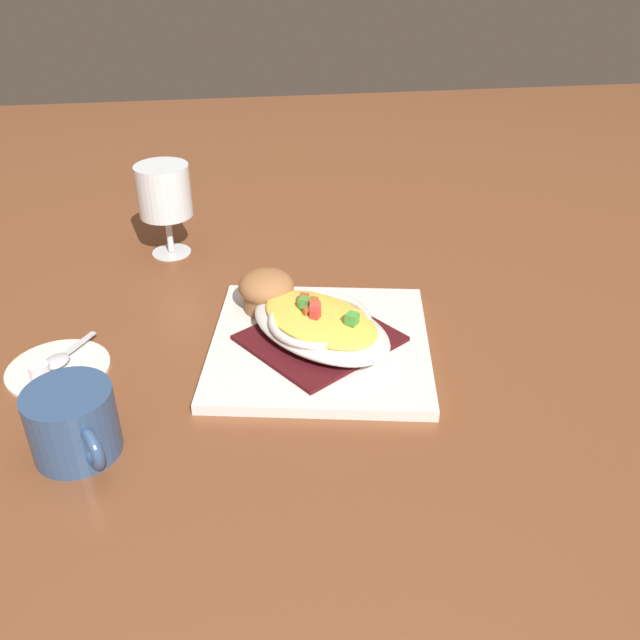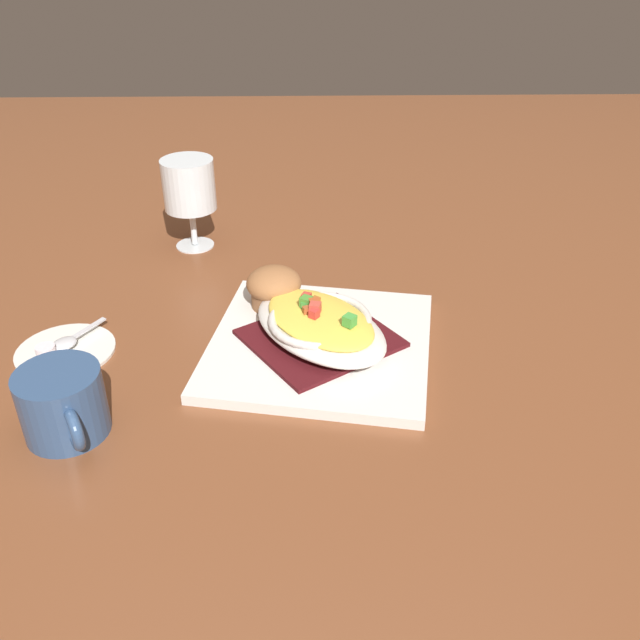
{
  "view_description": "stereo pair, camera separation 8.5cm",
  "coord_description": "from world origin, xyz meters",
  "px_view_note": "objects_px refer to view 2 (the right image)",
  "views": [
    {
      "loc": [
        0.71,
        -0.1,
        0.49
      ],
      "look_at": [
        0.0,
        0.0,
        0.04
      ],
      "focal_mm": 38.19,
      "sensor_mm": 36.0,
      "label": 1
    },
    {
      "loc": [
        0.72,
        -0.02,
        0.49
      ],
      "look_at": [
        0.0,
        0.0,
        0.04
      ],
      "focal_mm": 38.19,
      "sensor_mm": 36.0,
      "label": 2
    }
  ],
  "objects_px": {
    "spoon": "(67,342)",
    "creamer_cup_0": "(46,352)",
    "square_plate": "(320,344)",
    "coffee_mug": "(64,407)",
    "creamer_saucer": "(66,349)",
    "gratin_dish": "(320,324)",
    "stemmed_glass": "(189,189)",
    "muffin": "(274,287)"
  },
  "relations": [
    {
      "from": "creamer_saucer",
      "to": "creamer_cup_0",
      "type": "height_order",
      "value": "creamer_cup_0"
    },
    {
      "from": "square_plate",
      "to": "gratin_dish",
      "type": "bearing_deg",
      "value": -131.05
    },
    {
      "from": "gratin_dish",
      "to": "spoon",
      "type": "relative_size",
      "value": 2.93
    },
    {
      "from": "spoon",
      "to": "creamer_cup_0",
      "type": "distance_m",
      "value": 0.03
    },
    {
      "from": "creamer_saucer",
      "to": "creamer_cup_0",
      "type": "bearing_deg",
      "value": -31.92
    },
    {
      "from": "square_plate",
      "to": "creamer_saucer",
      "type": "bearing_deg",
      "value": -90.28
    },
    {
      "from": "square_plate",
      "to": "coffee_mug",
      "type": "bearing_deg",
      "value": -61.1
    },
    {
      "from": "stemmed_glass",
      "to": "gratin_dish",
      "type": "bearing_deg",
      "value": 33.1
    },
    {
      "from": "square_plate",
      "to": "stemmed_glass",
      "type": "distance_m",
      "value": 0.38
    },
    {
      "from": "stemmed_glass",
      "to": "spoon",
      "type": "xyz_separation_m",
      "value": [
        0.3,
        -0.12,
        -0.09
      ]
    },
    {
      "from": "stemmed_glass",
      "to": "creamer_saucer",
      "type": "bearing_deg",
      "value": -21.96
    },
    {
      "from": "creamer_cup_0",
      "to": "square_plate",
      "type": "bearing_deg",
      "value": 93.73
    },
    {
      "from": "creamer_saucer",
      "to": "spoon",
      "type": "relative_size",
      "value": 1.51
    },
    {
      "from": "square_plate",
      "to": "creamer_saucer",
      "type": "height_order",
      "value": "square_plate"
    },
    {
      "from": "coffee_mug",
      "to": "creamer_cup_0",
      "type": "relative_size",
      "value": 4.67
    },
    {
      "from": "coffee_mug",
      "to": "creamer_saucer",
      "type": "relative_size",
      "value": 0.9
    },
    {
      "from": "stemmed_glass",
      "to": "creamer_saucer",
      "type": "distance_m",
      "value": 0.34
    },
    {
      "from": "square_plate",
      "to": "spoon",
      "type": "bearing_deg",
      "value": -90.87
    },
    {
      "from": "gratin_dish",
      "to": "creamer_cup_0",
      "type": "xyz_separation_m",
      "value": [
        0.02,
        -0.34,
        -0.02
      ]
    },
    {
      "from": "gratin_dish",
      "to": "spoon",
      "type": "distance_m",
      "value": 0.32
    },
    {
      "from": "creamer_saucer",
      "to": "creamer_cup_0",
      "type": "relative_size",
      "value": 5.17
    },
    {
      "from": "muffin",
      "to": "spoon",
      "type": "height_order",
      "value": "muffin"
    },
    {
      "from": "muffin",
      "to": "creamer_cup_0",
      "type": "xyz_separation_m",
      "value": [
        0.11,
        -0.28,
        -0.03
      ]
    },
    {
      "from": "stemmed_glass",
      "to": "creamer_cup_0",
      "type": "xyz_separation_m",
      "value": [
        0.33,
        -0.14,
        -0.08
      ]
    },
    {
      "from": "gratin_dish",
      "to": "creamer_saucer",
      "type": "relative_size",
      "value": 1.93
    },
    {
      "from": "gratin_dish",
      "to": "creamer_cup_0",
      "type": "distance_m",
      "value": 0.34
    },
    {
      "from": "creamer_saucer",
      "to": "gratin_dish",
      "type": "bearing_deg",
      "value": 89.72
    },
    {
      "from": "creamer_saucer",
      "to": "stemmed_glass",
      "type": "bearing_deg",
      "value": 158.04
    },
    {
      "from": "muffin",
      "to": "spoon",
      "type": "bearing_deg",
      "value": -72.3
    },
    {
      "from": "muffin",
      "to": "stemmed_glass",
      "type": "relative_size",
      "value": 0.51
    },
    {
      "from": "gratin_dish",
      "to": "creamer_cup_0",
      "type": "bearing_deg",
      "value": -86.26
    },
    {
      "from": "stemmed_glass",
      "to": "creamer_cup_0",
      "type": "relative_size",
      "value": 6.12
    },
    {
      "from": "gratin_dish",
      "to": "coffee_mug",
      "type": "height_order",
      "value": "coffee_mug"
    },
    {
      "from": "square_plate",
      "to": "gratin_dish",
      "type": "height_order",
      "value": "gratin_dish"
    },
    {
      "from": "coffee_mug",
      "to": "creamer_cup_0",
      "type": "height_order",
      "value": "coffee_mug"
    },
    {
      "from": "creamer_saucer",
      "to": "muffin",
      "type": "bearing_deg",
      "value": 108.22
    },
    {
      "from": "gratin_dish",
      "to": "creamer_saucer",
      "type": "distance_m",
      "value": 0.33
    },
    {
      "from": "coffee_mug",
      "to": "stemmed_glass",
      "type": "height_order",
      "value": "stemmed_glass"
    },
    {
      "from": "creamer_saucer",
      "to": "spoon",
      "type": "xyz_separation_m",
      "value": [
        -0.0,
        0.0,
        0.01
      ]
    },
    {
      "from": "muffin",
      "to": "coffee_mug",
      "type": "relative_size",
      "value": 0.67
    },
    {
      "from": "spoon",
      "to": "creamer_cup_0",
      "type": "xyz_separation_m",
      "value": [
        0.03,
        -0.02,
        0.0
      ]
    },
    {
      "from": "spoon",
      "to": "square_plate",
      "type": "bearing_deg",
      "value": 89.13
    }
  ]
}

